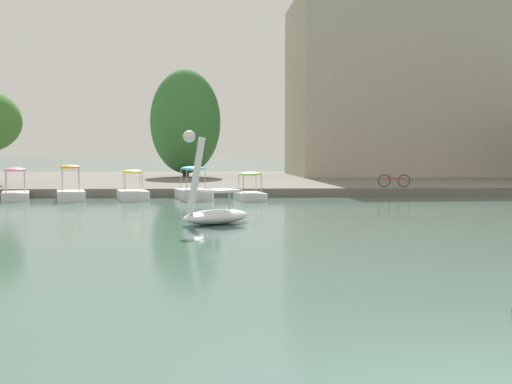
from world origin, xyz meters
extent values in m
cube|color=#6B665B|center=(0.00, 37.93, 0.22)|extent=(146.52, 27.40, 0.45)
ellipsoid|color=white|center=(-3.04, 13.17, 0.23)|extent=(2.61, 2.40, 0.46)
cylinder|color=white|center=(-3.65, 12.69, 1.57)|extent=(0.68, 0.60, 2.40)
sphere|color=white|center=(-3.84, 12.54, 2.77)|extent=(0.53, 0.53, 0.38)
cone|color=yellow|center=(-3.96, 12.45, 2.77)|extent=(0.31, 0.30, 0.21)
cube|color=white|center=(-2.88, 13.29, 1.06)|extent=(1.32, 1.32, 0.08)
cylinder|color=silver|center=(-3.15, 13.63, 0.76)|extent=(0.04, 0.04, 0.60)
cylinder|color=silver|center=(-2.62, 12.96, 0.76)|extent=(0.04, 0.04, 0.60)
cube|color=white|center=(-1.72, 22.66, 0.18)|extent=(1.62, 2.26, 0.36)
ellipsoid|color=#8CCC38|center=(-1.72, 22.66, 1.26)|extent=(1.35, 1.45, 0.20)
cylinder|color=#B7B7BF|center=(-2.26, 23.04, 0.81)|extent=(0.04, 0.04, 0.91)
cylinder|color=#B7B7BF|center=(-1.40, 23.24, 0.81)|extent=(0.04, 0.04, 0.91)
cylinder|color=#B7B7BF|center=(-2.04, 22.08, 0.81)|extent=(0.04, 0.04, 0.91)
cylinder|color=#B7B7BF|center=(-1.18, 22.27, 0.81)|extent=(0.04, 0.04, 0.91)
cube|color=white|center=(-4.50, 23.14, 0.24)|extent=(2.01, 2.64, 0.48)
ellipsoid|color=#2DB7D1|center=(-4.50, 23.14, 1.52)|extent=(1.54, 1.79, 0.20)
cylinder|color=#B7B7BF|center=(-5.12, 23.57, 1.00)|extent=(0.04, 0.04, 1.04)
cylinder|color=#B7B7BF|center=(-4.27, 23.86, 1.00)|extent=(0.04, 0.04, 1.04)
cylinder|color=#B7B7BF|center=(-4.74, 22.42, 1.00)|extent=(0.04, 0.04, 1.04)
cylinder|color=#B7B7BF|center=(-3.88, 22.70, 1.00)|extent=(0.04, 0.04, 1.04)
cube|color=white|center=(-7.39, 22.91, 0.23)|extent=(1.87, 2.36, 0.45)
ellipsoid|color=yellow|center=(-7.39, 22.91, 1.37)|extent=(1.25, 1.26, 0.20)
cylinder|color=#B7B7BF|center=(-7.89, 23.18, 0.91)|extent=(0.04, 0.04, 0.91)
cylinder|color=#B7B7BF|center=(-7.13, 23.41, 0.91)|extent=(0.04, 0.04, 0.91)
cylinder|color=#B7B7BF|center=(-7.65, 22.40, 0.91)|extent=(0.04, 0.04, 0.91)
cylinder|color=#B7B7BF|center=(-6.89, 22.64, 0.91)|extent=(0.04, 0.04, 0.91)
cube|color=white|center=(-10.28, 22.61, 0.23)|extent=(1.84, 2.43, 0.47)
ellipsoid|color=orange|center=(-10.28, 22.61, 1.61)|extent=(1.20, 1.25, 0.20)
cylinder|color=#B7B7BF|center=(-10.76, 22.89, 1.04)|extent=(0.04, 0.04, 1.14)
cylinder|color=#B7B7BF|center=(-10.04, 23.11, 1.04)|extent=(0.04, 0.04, 1.14)
cylinder|color=#B7B7BF|center=(-10.52, 22.11, 1.04)|extent=(0.04, 0.04, 1.14)
cylinder|color=#B7B7BF|center=(-9.80, 22.34, 1.04)|extent=(0.04, 0.04, 1.14)
cube|color=white|center=(-13.03, 23.01, 0.19)|extent=(1.91, 2.56, 0.39)
ellipsoid|color=pink|center=(-13.03, 23.01, 1.47)|extent=(1.45, 1.71, 0.20)
cylinder|color=#B7B7BF|center=(-13.61, 23.42, 0.93)|extent=(0.04, 0.04, 1.08)
cylinder|color=#B7B7BF|center=(-12.84, 23.69, 0.93)|extent=(0.04, 0.04, 1.08)
cylinder|color=#B7B7BF|center=(-13.23, 22.33, 0.93)|extent=(0.04, 0.04, 1.08)
cylinder|color=#B7B7BF|center=(-12.46, 22.60, 0.93)|extent=(0.04, 0.04, 1.08)
cylinder|color=#4C3823|center=(-6.20, 39.15, 1.74)|extent=(0.50, 0.50, 2.58)
ellipsoid|color=#387538|center=(-6.20, 39.15, 4.64)|extent=(6.50, 6.05, 7.87)
torus|color=black|center=(6.60, 25.35, 0.78)|extent=(0.67, 0.06, 0.67)
torus|color=black|center=(5.53, 25.32, 0.78)|extent=(0.67, 0.06, 0.67)
cube|color=#A51E1E|center=(6.07, 25.33, 0.89)|extent=(0.97, 0.07, 0.04)
cylinder|color=#A51E1E|center=(5.85, 25.33, 0.99)|extent=(0.03, 0.03, 0.28)
cube|color=#B2A893|center=(12.43, 42.13, 7.46)|extent=(20.80, 11.27, 14.02)
camera|label=1|loc=(-2.44, -5.28, 2.27)|focal=40.67mm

